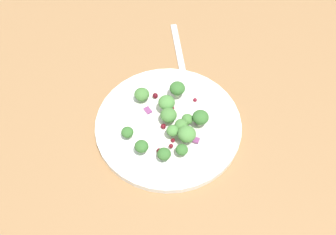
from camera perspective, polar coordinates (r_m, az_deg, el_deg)
name	(u,v)px	position (r cm, az deg, el deg)	size (l,w,h in cm)	color
ground_plane	(164,135)	(66.67, -0.67, -2.66)	(180.00, 180.00, 2.00)	olive
plate	(168,124)	(65.77, 0.00, -0.92)	(24.91, 24.91, 1.70)	white
dressing_pool	(168,122)	(65.40, 0.00, -0.71)	(14.45, 14.45, 0.20)	white
broccoli_floret_0	(187,119)	(64.11, 2.90, -0.25)	(1.93, 1.93, 1.95)	#9EC684
broccoli_floret_1	(142,95)	(67.15, -3.90, 3.40)	(2.63, 2.63, 2.66)	#8EB77A
broccoli_floret_2	(170,116)	(63.64, 0.33, 0.18)	(2.77, 2.77, 2.80)	#9EC684
broccoli_floret_3	(181,125)	(62.88, 1.96, -1.12)	(2.12, 2.12, 2.15)	#ADD18E
broccoli_floret_4	(173,131)	(62.23, 0.68, -1.99)	(2.03, 2.03, 2.06)	#9EC684
broccoli_floret_5	(167,103)	(64.91, -0.21, 2.19)	(2.84, 2.84, 2.87)	#ADD18E
broccoli_floret_6	(201,118)	(63.56, 4.84, -0.01)	(2.74, 2.74, 2.77)	#ADD18E
broccoli_floret_7	(188,133)	(61.48, 2.92, -2.35)	(2.95, 2.95, 2.99)	#9EC684
broccoli_floret_8	(177,89)	(67.00, 1.39, 4.30)	(2.74, 2.74, 2.77)	#ADD18E
broccoli_floret_9	(127,132)	(63.06, -6.04, -2.21)	(2.02, 2.02, 2.04)	#9EC684
broccoli_floret_10	(142,147)	(60.86, -3.82, -4.40)	(2.22, 2.22, 2.25)	#9EC684
broccoli_floret_11	(182,150)	(60.71, 2.06, -4.81)	(1.97, 1.97, 2.00)	#ADD18E
broccoli_floret_12	(164,154)	(60.47, -0.59, -5.45)	(2.18, 2.18, 2.21)	#ADD18E
cranberry_0	(155,96)	(68.16, -1.90, 3.25)	(0.98, 0.98, 0.98)	#4C0A14
cranberry_1	(173,140)	(63.00, 0.73, -3.40)	(0.72, 0.72, 0.72)	maroon
cranberry_2	(171,146)	(61.94, 0.45, -4.25)	(0.71, 0.71, 0.71)	maroon
cranberry_3	(172,108)	(66.56, 0.61, 1.39)	(0.81, 0.81, 0.81)	maroon
cranberry_4	(161,125)	(64.40, -1.07, -1.18)	(0.91, 0.91, 0.91)	maroon
cranberry_5	(195,100)	(68.02, 4.02, 2.61)	(0.71, 0.71, 0.71)	maroon
cranberry_6	(159,151)	(61.38, -1.33, -4.95)	(0.84, 0.84, 0.84)	#4C0A14
onion_bit_0	(196,140)	(62.96, 4.18, -3.35)	(1.02, 1.03, 0.37)	#843D75
onion_bit_1	(148,110)	(66.64, -3.01, 1.05)	(1.39, 0.96, 0.44)	#843D75
onion_bit_2	(198,120)	(65.28, 4.47, -0.42)	(0.87, 1.29, 0.46)	#934C84
fork	(181,61)	(75.97, 1.89, 8.42)	(14.78, 14.05, 0.50)	silver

